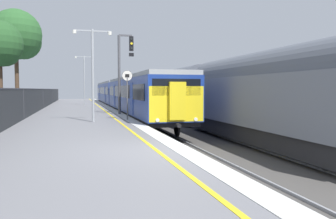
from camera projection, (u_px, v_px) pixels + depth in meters
The scene contains 9 objects.
ground at pixel (253, 166), 10.34m from camera, with size 17.40×110.00×1.21m.
commuter_train_at_platform at pixel (123, 94), 35.19m from camera, with size 2.83×39.97×3.81m.
freight_train_adjacent_track at pixel (156, 92), 38.42m from camera, with size 2.60×60.57×4.45m.
signal_gantry at pixel (123, 65), 23.45m from camera, with size 1.10×0.24×5.48m.
speed_limit_sign at pixel (127, 88), 19.09m from camera, with size 0.59×0.08×2.78m.
platform_lamp_mid at pixel (93, 66), 17.80m from camera, with size 2.00×0.20×4.85m.
platform_lamp_far at pixel (84, 76), 37.36m from camera, with size 2.00×0.20×5.38m.
background_tree_left at pixel (18, 37), 29.04m from camera, with size 4.26×4.26×8.51m.
background_tree_centre at pixel (0, 46), 23.84m from camera, with size 3.22×3.33×6.51m.
Camera 1 is at (-2.49, -9.21, 1.71)m, focal length 36.43 mm.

